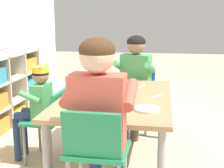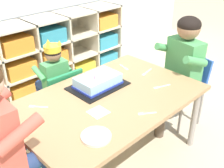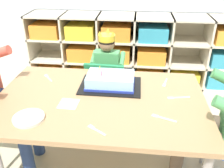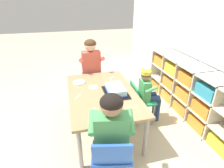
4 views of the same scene
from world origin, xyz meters
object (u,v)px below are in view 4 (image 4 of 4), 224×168
Objects in this scene: adult_helper_seated at (92,65)px; fork_at_table_front_edge at (94,110)px; activity_table at (102,96)px; guest_at_table_side at (111,129)px; classroom_chair_adult_side at (92,75)px; birthday_cake_on_tray at (116,90)px; child_with_crown at (148,89)px; fork_beside_plate_stack at (112,77)px; classroom_chair_guest_side at (112,156)px; classroom_chair_blue at (140,99)px; fork_scattered_mid_table at (117,113)px; paper_plate_stack at (79,82)px; fork_near_cake_tray at (132,108)px; fork_near_child_seat at (78,96)px.

adult_helper_seated is 7.95× the size of fork_at_table_front_edge.
activity_table is 1.32× the size of guest_at_table_side.
classroom_chair_adult_side reaches higher than birthday_cake_on_tray.
adult_helper_seated is (-0.71, -0.67, 0.16)m from child_with_crown.
birthday_cake_on_tray reaches higher than fork_beside_plate_stack.
activity_table is at bearing -83.62° from classroom_chair_guest_side.
classroom_chair_adult_side is 0.93m from birthday_cake_on_tray.
classroom_chair_blue reaches higher than fork_scattered_mid_table.
paper_plate_stack reaches higher than fork_near_cake_tray.
classroom_chair_adult_side is 1.73m from classroom_chair_guest_side.
activity_table is 9.69× the size of fork_at_table_front_edge.
fork_scattered_mid_table is at bearing 85.00° from fork_at_table_front_edge.
fork_near_child_seat and fork_beside_plate_stack have the same top height.
classroom_chair_blue is 0.75m from fork_scattered_mid_table.
guest_at_table_side reaches higher than fork_beside_plate_stack.
child_with_crown is 6.84× the size of fork_near_cake_tray.
fork_near_child_seat is at bearing -7.37° from paper_plate_stack.
fork_scattered_mid_table is at bearing -85.12° from adult_helper_seated.
classroom_chair_blue is 0.59m from fork_near_cake_tray.
adult_helper_seated is 9.88× the size of fork_near_child_seat.
fork_beside_plate_stack and fork_at_table_front_edge have the same top height.
adult_helper_seated is at bearing -166.92° from birthday_cake_on_tray.
paper_plate_stack is (-0.32, -0.82, 0.21)m from classroom_chair_blue.
classroom_chair_blue is 4.41× the size of fork_at_table_front_edge.
fork_scattered_mid_table is at bearing -14.01° from birthday_cake_on_tray.
activity_table is 0.42m from fork_at_table_front_edge.
fork_near_cake_tray is at bearing 149.27° from classroom_chair_blue.
child_with_crown reaches higher than fork_near_child_seat.
classroom_chair_guest_side is at bearing -91.25° from classroom_chair_adult_side.
adult_helper_seated reaches higher than activity_table.
fork_near_cake_tray and fork_scattered_mid_table have the same top height.
fork_beside_plate_stack is (-1.30, 0.34, 0.18)m from classroom_chair_guest_side.
classroom_chair_adult_side is 6.65× the size of fork_near_child_seat.
classroom_chair_adult_side reaches higher than fork_beside_plate_stack.
fork_beside_plate_stack is 0.74× the size of fork_scattered_mid_table.
activity_table is 1.22× the size of adult_helper_seated.
fork_near_child_seat is (0.06, -0.87, 0.20)m from classroom_chair_blue.
fork_scattered_mid_table is (1.23, 0.07, -0.11)m from adult_helper_seated.
classroom_chair_blue is at bearing -113.02° from classroom_chair_guest_side.
paper_plate_stack is 1.60× the size of fork_beside_plate_stack.
paper_plate_stack is at bearing -133.32° from birthday_cake_on_tray.
activity_table is at bearing 36.59° from paper_plate_stack.
child_with_crown is 7.77× the size of fork_beside_plate_stack.
paper_plate_stack is at bearing -170.23° from fork_scattered_mid_table.
child_with_crown is 0.98m from paper_plate_stack.
classroom_chair_blue is at bearing 68.45° from paper_plate_stack.
paper_plate_stack is (-0.33, -0.92, 0.06)m from child_with_crown.
classroom_chair_adult_side is 0.24m from adult_helper_seated.
classroom_chair_guest_side is (0.91, -0.65, 0.02)m from classroom_chair_blue.
guest_at_table_side is (1.62, -0.06, 0.15)m from classroom_chair_adult_side.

